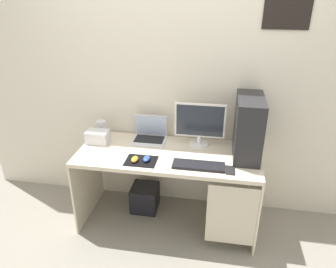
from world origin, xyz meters
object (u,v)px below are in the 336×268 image
(cell_phone, at_px, (230,170))
(pc_tower, at_px, (248,127))
(laptop, at_px, (150,135))
(mouse_left, at_px, (147,159))
(subwoofer, at_px, (145,197))
(keyboard, at_px, (199,165))
(monitor, at_px, (200,124))
(speaker, at_px, (102,128))
(projector, at_px, (98,137))
(mouse_right, at_px, (135,159))

(cell_phone, bearing_deg, pc_tower, 66.23)
(laptop, relative_size, cell_phone, 2.39)
(mouse_left, distance_m, subwoofer, 0.71)
(laptop, distance_m, mouse_left, 0.40)
(pc_tower, bearing_deg, keyboard, -144.88)
(mouse_left, xyz_separation_m, cell_phone, (0.69, -0.04, -0.02))
(monitor, relative_size, laptop, 1.44)
(speaker, relative_size, keyboard, 0.34)
(pc_tower, xyz_separation_m, laptop, (-0.88, 0.15, -0.21))
(speaker, height_order, cell_phone, speaker)
(projector, relative_size, mouse_right, 2.08)
(monitor, relative_size, cell_phone, 3.44)
(mouse_right, relative_size, subwoofer, 0.37)
(cell_phone, bearing_deg, mouse_right, 178.95)
(pc_tower, relative_size, speaker, 3.57)
(subwoofer, bearing_deg, mouse_left, -70.34)
(monitor, xyz_separation_m, cell_phone, (0.28, -0.41, -0.20))
(keyboard, bearing_deg, monitor, 94.34)
(laptop, distance_m, keyboard, 0.65)
(projector, relative_size, cell_phone, 1.54)
(keyboard, bearing_deg, subwoofer, 149.21)
(mouse_right, height_order, cell_phone, mouse_right)
(monitor, height_order, keyboard, monitor)
(mouse_left, bearing_deg, speaker, 142.34)
(pc_tower, distance_m, projector, 1.35)
(projector, bearing_deg, monitor, 6.84)
(projector, bearing_deg, laptop, 16.36)
(mouse_left, relative_size, mouse_right, 1.00)
(laptop, xyz_separation_m, cell_phone, (0.75, -0.43, -0.04))
(speaker, xyz_separation_m, subwoofer, (0.43, -0.12, -0.68))
(speaker, bearing_deg, mouse_left, -37.66)
(subwoofer, bearing_deg, cell_phone, -23.28)
(laptop, xyz_separation_m, speaker, (-0.48, 0.03, 0.03))
(cell_phone, relative_size, subwoofer, 0.51)
(monitor, relative_size, keyboard, 1.06)
(projector, bearing_deg, keyboard, -16.22)
(keyboard, bearing_deg, cell_phone, -4.36)
(mouse_left, bearing_deg, laptop, 99.14)
(monitor, distance_m, keyboard, 0.44)
(mouse_left, bearing_deg, keyboard, -2.64)
(monitor, relative_size, projector, 2.24)
(keyboard, height_order, cell_phone, keyboard)
(monitor, bearing_deg, laptop, 177.11)
(pc_tower, height_order, mouse_left, pc_tower)
(projector, xyz_separation_m, cell_phone, (1.21, -0.30, -0.05))
(pc_tower, xyz_separation_m, subwoofer, (-0.92, 0.06, -0.87))
(projector, relative_size, mouse_left, 2.08)
(pc_tower, distance_m, subwoofer, 1.27)
(mouse_right, xyz_separation_m, subwoofer, (-0.01, 0.33, -0.63))
(monitor, bearing_deg, cell_phone, -55.25)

